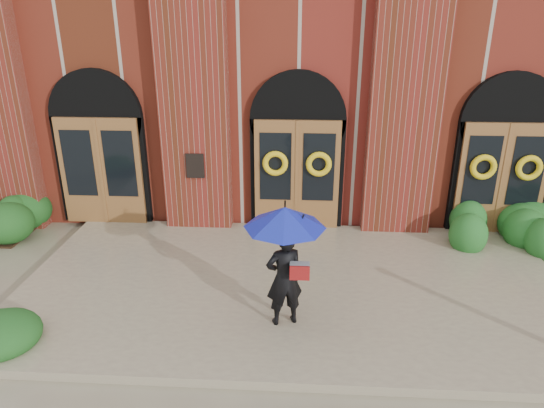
{
  "coord_description": "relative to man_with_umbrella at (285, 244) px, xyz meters",
  "views": [
    {
      "loc": [
        0.07,
        -7.68,
        4.77
      ],
      "look_at": [
        -0.46,
        1.0,
        1.36
      ],
      "focal_mm": 32.0,
      "sensor_mm": 36.0,
      "label": 1
    }
  ],
  "objects": [
    {
      "name": "ground",
      "position": [
        0.13,
        1.11,
        -1.54
      ],
      "size": [
        90.0,
        90.0,
        0.0
      ],
      "primitive_type": "plane",
      "color": "gray",
      "rests_on": "ground"
    },
    {
      "name": "landing",
      "position": [
        0.13,
        1.26,
        -1.47
      ],
      "size": [
        10.0,
        5.3,
        0.15
      ],
      "primitive_type": "cube",
      "color": "tan",
      "rests_on": "ground"
    },
    {
      "name": "church_building",
      "position": [
        0.13,
        9.89,
        1.96
      ],
      "size": [
        16.2,
        12.53,
        7.0
      ],
      "color": "maroon",
      "rests_on": "ground"
    },
    {
      "name": "man_with_umbrella",
      "position": [
        0.0,
        0.0,
        0.0
      ],
      "size": [
        1.58,
        1.58,
        1.99
      ],
      "rotation": [
        0.0,
        0.0,
        3.48
      ],
      "color": "black",
      "rests_on": "landing"
    },
    {
      "name": "hedge_wall_right",
      "position": [
        5.33,
        3.31,
        -1.11
      ],
      "size": [
        3.36,
        1.34,
        0.86
      ],
      "primitive_type": "ellipsoid",
      "color": "#1F581F",
      "rests_on": "ground"
    }
  ]
}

